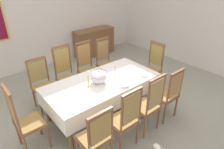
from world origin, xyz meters
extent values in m
cube|color=#979A87|center=(0.00, 0.00, -0.02)|extent=(7.02, 5.76, 0.04)
cube|color=silver|center=(0.00, 2.92, 1.79)|extent=(7.02, 0.08, 3.58)
cube|color=silver|center=(3.55, 0.00, 1.79)|extent=(0.08, 5.76, 3.58)
cylinder|color=brown|center=(-1.01, -0.55, 0.35)|extent=(0.07, 0.07, 0.70)
cylinder|color=brown|center=(1.01, -0.55, 0.35)|extent=(0.07, 0.07, 0.70)
cylinder|color=brown|center=(-1.01, 0.34, 0.35)|extent=(0.07, 0.07, 0.70)
cylinder|color=brown|center=(1.01, 0.34, 0.35)|extent=(0.07, 0.07, 0.70)
cube|color=brown|center=(0.00, -0.11, 0.66)|extent=(2.10, 0.97, 0.08)
cube|color=brown|center=(0.00, -0.11, 0.72)|extent=(2.22, 1.09, 0.03)
cube|color=white|center=(0.00, -0.11, 0.73)|extent=(2.24, 1.11, 0.00)
cube|color=white|center=(0.00, -0.65, 0.57)|extent=(2.24, 0.00, 0.33)
cube|color=white|center=(0.00, 0.44, 0.57)|extent=(2.24, 0.00, 0.33)
cube|color=white|center=(-1.11, -0.11, 0.57)|extent=(0.00, 1.11, 0.33)
cube|color=white|center=(1.11, -0.11, 0.57)|extent=(0.00, 1.11, 0.33)
cylinder|color=brown|center=(-1.04, -0.81, 0.24)|extent=(0.04, 0.04, 0.47)
cylinder|color=brown|center=(-0.66, -0.81, 0.24)|extent=(0.04, 0.04, 0.47)
cube|color=brown|center=(-0.85, -0.99, 0.48)|extent=(0.44, 0.42, 0.03)
cube|color=olive|center=(-0.85, -0.99, 0.51)|extent=(0.40, 0.38, 0.02)
cylinder|color=brown|center=(-1.05, -1.18, 0.77)|extent=(0.03, 0.03, 0.55)
cylinder|color=brown|center=(-0.66, -1.18, 0.77)|extent=(0.03, 0.03, 0.55)
cube|color=olive|center=(-0.85, -1.18, 0.80)|extent=(0.34, 0.02, 0.42)
cube|color=brown|center=(-0.85, -1.18, 1.05)|extent=(0.40, 0.04, 0.04)
cylinder|color=brown|center=(-0.66, 0.60, 0.24)|extent=(0.04, 0.04, 0.47)
cylinder|color=brown|center=(-1.04, 0.60, 0.24)|extent=(0.04, 0.04, 0.47)
cylinder|color=brown|center=(-0.66, 0.96, 0.24)|extent=(0.04, 0.04, 0.47)
cylinder|color=brown|center=(-1.04, 0.96, 0.24)|extent=(0.04, 0.04, 0.47)
cube|color=brown|center=(-0.85, 0.78, 0.48)|extent=(0.44, 0.42, 0.03)
cube|color=olive|center=(-0.85, 0.78, 0.51)|extent=(0.40, 0.38, 0.02)
cylinder|color=brown|center=(-0.66, 0.97, 0.79)|extent=(0.03, 0.03, 0.58)
cylinder|color=brown|center=(-1.05, 0.97, 0.79)|extent=(0.03, 0.03, 0.58)
cube|color=olive|center=(-0.85, 0.97, 0.81)|extent=(0.34, 0.02, 0.44)
cube|color=brown|center=(-0.85, 0.97, 1.08)|extent=(0.40, 0.04, 0.04)
cylinder|color=brown|center=(-0.48, -0.81, 0.24)|extent=(0.04, 0.04, 0.47)
cylinder|color=brown|center=(-0.10, -0.81, 0.24)|extent=(0.04, 0.04, 0.47)
cylinder|color=brown|center=(-0.48, -1.17, 0.24)|extent=(0.04, 0.04, 0.47)
cylinder|color=brown|center=(-0.10, -1.17, 0.24)|extent=(0.04, 0.04, 0.47)
cube|color=brown|center=(-0.29, -0.99, 0.48)|extent=(0.44, 0.42, 0.03)
cube|color=olive|center=(-0.29, -0.99, 0.51)|extent=(0.40, 0.38, 0.02)
cylinder|color=brown|center=(-0.48, -1.18, 0.81)|extent=(0.03, 0.03, 0.64)
cylinder|color=brown|center=(-0.09, -1.18, 0.81)|extent=(0.03, 0.03, 0.64)
cube|color=olive|center=(-0.29, -1.18, 0.85)|extent=(0.34, 0.02, 0.48)
cube|color=brown|center=(-0.29, -1.18, 1.13)|extent=(0.40, 0.04, 0.04)
cylinder|color=brown|center=(-0.10, 0.60, 0.24)|extent=(0.04, 0.04, 0.47)
cylinder|color=brown|center=(-0.48, 0.60, 0.24)|extent=(0.04, 0.04, 0.47)
cylinder|color=brown|center=(-0.10, 0.96, 0.24)|extent=(0.04, 0.04, 0.47)
cylinder|color=brown|center=(-0.48, 0.96, 0.24)|extent=(0.04, 0.04, 0.47)
cube|color=brown|center=(-0.29, 0.78, 0.48)|extent=(0.44, 0.42, 0.03)
cube|color=olive|center=(-0.29, 0.78, 0.51)|extent=(0.40, 0.38, 0.02)
cylinder|color=brown|center=(-0.09, 0.97, 0.85)|extent=(0.03, 0.03, 0.72)
cylinder|color=brown|center=(-0.48, 0.97, 0.85)|extent=(0.03, 0.03, 0.72)
cube|color=olive|center=(-0.29, 0.97, 0.89)|extent=(0.34, 0.02, 0.55)
cube|color=brown|center=(-0.29, 0.97, 1.21)|extent=(0.40, 0.04, 0.04)
cylinder|color=brown|center=(0.08, -0.81, 0.24)|extent=(0.04, 0.04, 0.47)
cylinder|color=brown|center=(0.46, -0.81, 0.24)|extent=(0.04, 0.04, 0.47)
cylinder|color=brown|center=(0.08, -1.17, 0.24)|extent=(0.04, 0.04, 0.47)
cylinder|color=brown|center=(0.46, -1.17, 0.24)|extent=(0.04, 0.04, 0.47)
cube|color=brown|center=(0.27, -0.99, 0.48)|extent=(0.44, 0.42, 0.03)
cube|color=olive|center=(0.27, -0.99, 0.51)|extent=(0.40, 0.38, 0.02)
cylinder|color=brown|center=(0.08, -1.18, 0.83)|extent=(0.03, 0.03, 0.66)
cylinder|color=brown|center=(0.47, -1.18, 0.83)|extent=(0.03, 0.03, 0.66)
cube|color=#9B7C48|center=(0.27, -1.18, 0.86)|extent=(0.34, 0.02, 0.50)
cube|color=brown|center=(0.27, -1.18, 1.16)|extent=(0.40, 0.04, 0.04)
cylinder|color=brown|center=(0.46, 0.60, 0.24)|extent=(0.04, 0.04, 0.47)
cylinder|color=brown|center=(0.08, 0.60, 0.24)|extent=(0.04, 0.04, 0.47)
cylinder|color=brown|center=(0.46, 0.96, 0.24)|extent=(0.04, 0.04, 0.47)
cylinder|color=brown|center=(0.08, 0.96, 0.24)|extent=(0.04, 0.04, 0.47)
cube|color=brown|center=(0.27, 0.78, 0.48)|extent=(0.44, 0.42, 0.03)
cube|color=olive|center=(0.27, 0.78, 0.51)|extent=(0.40, 0.38, 0.02)
cylinder|color=brown|center=(0.47, 0.97, 0.84)|extent=(0.03, 0.03, 0.68)
cylinder|color=brown|center=(0.08, 0.97, 0.84)|extent=(0.03, 0.03, 0.68)
cube|color=olive|center=(0.27, 0.97, 0.87)|extent=(0.34, 0.02, 0.52)
cube|color=brown|center=(0.27, 0.97, 1.18)|extent=(0.40, 0.04, 0.04)
cylinder|color=brown|center=(0.65, -0.81, 0.24)|extent=(0.04, 0.04, 0.47)
cylinder|color=brown|center=(1.03, -0.81, 0.24)|extent=(0.04, 0.04, 0.47)
cylinder|color=brown|center=(0.65, -1.17, 0.24)|extent=(0.04, 0.04, 0.47)
cylinder|color=brown|center=(1.03, -1.17, 0.24)|extent=(0.04, 0.04, 0.47)
cube|color=brown|center=(0.84, -0.99, 0.48)|extent=(0.44, 0.42, 0.03)
cube|color=olive|center=(0.84, -0.99, 0.51)|extent=(0.40, 0.38, 0.02)
cylinder|color=brown|center=(0.64, -1.18, 0.78)|extent=(0.03, 0.03, 0.58)
cylinder|color=brown|center=(1.03, -1.18, 0.78)|extent=(0.03, 0.03, 0.58)
cube|color=#9B7644|center=(0.84, -1.18, 0.81)|extent=(0.34, 0.02, 0.44)
cube|color=brown|center=(0.84, -1.18, 1.07)|extent=(0.40, 0.04, 0.04)
cylinder|color=brown|center=(1.03, 0.60, 0.24)|extent=(0.04, 0.04, 0.47)
cylinder|color=brown|center=(0.65, 0.60, 0.24)|extent=(0.04, 0.04, 0.47)
cylinder|color=brown|center=(1.03, 0.96, 0.24)|extent=(0.04, 0.04, 0.47)
cylinder|color=brown|center=(0.65, 0.96, 0.24)|extent=(0.04, 0.04, 0.47)
cube|color=brown|center=(0.84, 0.78, 0.48)|extent=(0.44, 0.42, 0.03)
cube|color=olive|center=(0.84, 0.78, 0.51)|extent=(0.40, 0.38, 0.02)
cylinder|color=brown|center=(1.03, 0.97, 0.82)|extent=(0.03, 0.03, 0.65)
cylinder|color=brown|center=(0.64, 0.97, 0.82)|extent=(0.03, 0.03, 0.65)
cube|color=olive|center=(0.84, 0.97, 0.85)|extent=(0.34, 0.02, 0.50)
cube|color=brown|center=(0.84, 0.97, 1.15)|extent=(0.40, 0.04, 0.04)
cylinder|color=brown|center=(-1.27, 0.08, 0.24)|extent=(0.04, 0.04, 0.47)
cylinder|color=brown|center=(-1.27, -0.30, 0.24)|extent=(0.04, 0.04, 0.47)
cylinder|color=brown|center=(-1.63, 0.08, 0.24)|extent=(0.04, 0.04, 0.47)
cylinder|color=brown|center=(-1.63, -0.30, 0.24)|extent=(0.04, 0.04, 0.47)
cube|color=brown|center=(-1.45, -0.11, 0.48)|extent=(0.42, 0.44, 0.03)
cube|color=olive|center=(-1.45, -0.11, 0.51)|extent=(0.38, 0.40, 0.02)
cylinder|color=brown|center=(-1.64, 0.09, 0.85)|extent=(0.03, 0.03, 0.70)
cylinder|color=brown|center=(-1.64, -0.30, 0.85)|extent=(0.03, 0.03, 0.70)
cube|color=olive|center=(-1.64, -0.11, 0.88)|extent=(0.02, 0.34, 0.53)
cube|color=brown|center=(-1.64, -0.11, 1.20)|extent=(0.04, 0.40, 0.04)
cylinder|color=brown|center=(1.27, -0.30, 0.24)|extent=(0.04, 0.04, 0.47)
cylinder|color=brown|center=(1.27, 0.08, 0.24)|extent=(0.04, 0.04, 0.47)
cylinder|color=brown|center=(1.63, -0.30, 0.24)|extent=(0.04, 0.04, 0.47)
cylinder|color=brown|center=(1.63, 0.08, 0.24)|extent=(0.04, 0.04, 0.47)
cube|color=brown|center=(1.45, -0.11, 0.48)|extent=(0.42, 0.44, 0.03)
cube|color=olive|center=(1.45, -0.11, 0.51)|extent=(0.38, 0.40, 0.02)
cylinder|color=brown|center=(1.64, -0.30, 0.82)|extent=(0.03, 0.03, 0.65)
cylinder|color=brown|center=(1.64, 0.09, 0.82)|extent=(0.03, 0.03, 0.65)
cube|color=olive|center=(1.64, -0.11, 0.85)|extent=(0.02, 0.34, 0.49)
cube|color=brown|center=(1.64, -0.11, 1.14)|extent=(0.04, 0.40, 0.04)
cylinder|color=white|center=(-0.09, -0.11, 0.75)|extent=(0.17, 0.17, 0.02)
ellipsoid|color=white|center=(-0.09, -0.11, 0.83)|extent=(0.32, 0.32, 0.14)
ellipsoid|color=white|center=(-0.09, -0.11, 0.91)|extent=(0.28, 0.28, 0.11)
sphere|color=#4F6B52|center=(-0.09, -0.11, 0.97)|extent=(0.03, 0.03, 0.03)
cylinder|color=gold|center=(-0.33, -0.11, 0.74)|extent=(0.07, 0.07, 0.02)
cylinder|color=gold|center=(-0.33, -0.11, 0.85)|extent=(0.02, 0.02, 0.19)
cone|color=gold|center=(-0.33, -0.11, 0.95)|extent=(0.04, 0.04, 0.02)
cylinder|color=silver|center=(-0.33, -0.11, 1.01)|extent=(0.02, 0.02, 0.10)
cylinder|color=gold|center=(0.33, -0.11, 0.74)|extent=(0.07, 0.07, 0.02)
cylinder|color=gold|center=(0.33, -0.11, 0.85)|extent=(0.02, 0.02, 0.19)
cone|color=gold|center=(0.33, -0.11, 0.95)|extent=(0.04, 0.04, 0.02)
cylinder|color=silver|center=(0.33, -0.11, 1.01)|extent=(0.02, 0.02, 0.10)
cylinder|color=white|center=(0.77, -0.50, 0.75)|extent=(0.15, 0.15, 0.03)
cylinder|color=white|center=(0.77, -0.50, 0.76)|extent=(0.13, 0.13, 0.02)
torus|color=#4F6B52|center=(0.77, -0.50, 0.76)|extent=(0.15, 0.15, 0.01)
cylinder|color=white|center=(0.19, 0.27, 0.76)|extent=(0.17, 0.17, 0.04)
cylinder|color=white|center=(0.19, 0.27, 0.76)|extent=(0.14, 0.14, 0.03)
torus|color=#4F6B52|center=(0.19, 0.27, 0.78)|extent=(0.16, 0.16, 0.01)
cylinder|color=white|center=(0.20, -0.52, 0.76)|extent=(0.18, 0.18, 0.04)
cylinder|color=white|center=(0.20, -0.52, 0.76)|extent=(0.15, 0.15, 0.03)
torus|color=#4F6B52|center=(0.20, -0.52, 0.78)|extent=(0.17, 0.17, 0.01)
cube|color=gold|center=(0.87, -0.53, 0.74)|extent=(0.05, 0.14, 0.00)
ellipsoid|color=gold|center=(0.89, -0.45, 0.74)|extent=(0.03, 0.05, 0.01)
cube|color=gold|center=(0.31, 0.24, 0.74)|extent=(0.04, 0.14, 0.00)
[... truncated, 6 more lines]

